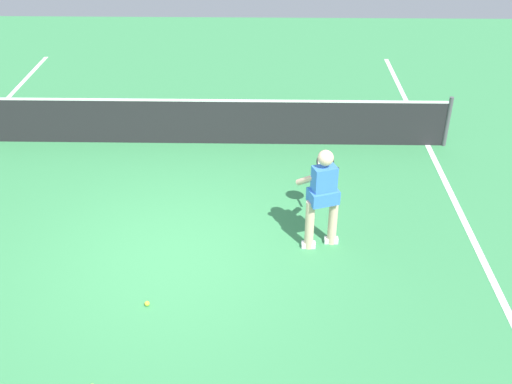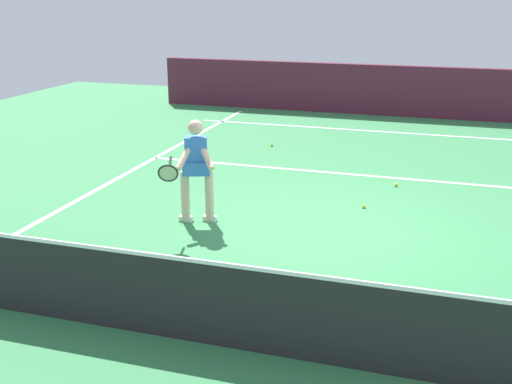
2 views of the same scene
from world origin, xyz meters
name	(u,v)px [view 1 (image 1 of 2)]	position (x,y,z in m)	size (l,w,h in m)	color
ground_plane	(171,255)	(0.00, 0.00, 0.00)	(24.37, 24.37, 0.00)	#38844C
sideline_right_marking	(482,259)	(4.43, 0.00, 0.00)	(0.10, 16.74, 0.01)	white
court_net	(195,121)	(0.00, 3.52, 0.46)	(9.54, 0.08, 0.98)	#4C4C51
tennis_player	(323,194)	(2.15, 0.32, 0.85)	(0.66, 1.09, 1.55)	beige
tennis_ball_near	(147,304)	(-0.15, -1.06, 0.03)	(0.07, 0.07, 0.07)	#D1E533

